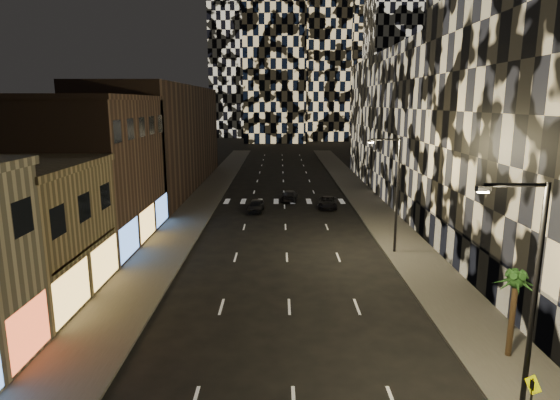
{
  "coord_description": "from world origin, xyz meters",
  "views": [
    {
      "loc": [
        -0.56,
        -5.69,
        11.81
      ],
      "look_at": [
        -0.54,
        22.08,
        6.0
      ],
      "focal_mm": 30.0,
      "sensor_mm": 36.0,
      "label": 1
    }
  ],
  "objects_px": {
    "streetlight_near": "(529,287)",
    "car_dark_midlane": "(256,206)",
    "ped_sign": "(532,395)",
    "car_dark_rightlane": "(328,202)",
    "car_dark_oncoming": "(290,196)",
    "palm_tree": "(515,286)",
    "streetlight_far": "(394,187)"
  },
  "relations": [
    {
      "from": "streetlight_near",
      "to": "car_dark_oncoming",
      "type": "xyz_separation_m",
      "value": [
        -7.71,
        40.3,
        -4.7
      ]
    },
    {
      "from": "car_dark_midlane",
      "to": "car_dark_rightlane",
      "type": "relative_size",
      "value": 0.88
    },
    {
      "from": "car_dark_rightlane",
      "to": "palm_tree",
      "type": "bearing_deg",
      "value": -73.89
    },
    {
      "from": "streetlight_far",
      "to": "ped_sign",
      "type": "distance_m",
      "value": 21.35
    },
    {
      "from": "car_dark_rightlane",
      "to": "palm_tree",
      "type": "relative_size",
      "value": 1.08
    },
    {
      "from": "streetlight_near",
      "to": "palm_tree",
      "type": "height_order",
      "value": "streetlight_near"
    },
    {
      "from": "streetlight_far",
      "to": "ped_sign",
      "type": "bearing_deg",
      "value": -90.15
    },
    {
      "from": "car_dark_rightlane",
      "to": "streetlight_far",
      "type": "bearing_deg",
      "value": -71.41
    },
    {
      "from": "car_dark_oncoming",
      "to": "ped_sign",
      "type": "distance_m",
      "value": 42.05
    },
    {
      "from": "streetlight_near",
      "to": "ped_sign",
      "type": "height_order",
      "value": "streetlight_near"
    },
    {
      "from": "car_dark_rightlane",
      "to": "ped_sign",
      "type": "xyz_separation_m",
      "value": [
        3.38,
        -37.4,
        1.11
      ]
    },
    {
      "from": "streetlight_near",
      "to": "car_dark_midlane",
      "type": "relative_size",
      "value": 2.25
    },
    {
      "from": "car_dark_rightlane",
      "to": "car_dark_oncoming",
      "type": "bearing_deg",
      "value": 144.01
    },
    {
      "from": "ped_sign",
      "to": "car_dark_midlane",
      "type": "bearing_deg",
      "value": 96.77
    },
    {
      "from": "streetlight_near",
      "to": "streetlight_far",
      "type": "distance_m",
      "value": 20.0
    },
    {
      "from": "car_dark_rightlane",
      "to": "palm_tree",
      "type": "xyz_separation_m",
      "value": [
        5.29,
        -31.99,
        2.98
      ]
    },
    {
      "from": "streetlight_near",
      "to": "car_dark_oncoming",
      "type": "relative_size",
      "value": 2.01
    },
    {
      "from": "streetlight_far",
      "to": "car_dark_oncoming",
      "type": "bearing_deg",
      "value": 110.79
    },
    {
      "from": "car_dark_rightlane",
      "to": "palm_tree",
      "type": "distance_m",
      "value": 32.56
    },
    {
      "from": "car_dark_midlane",
      "to": "ped_sign",
      "type": "xyz_separation_m",
      "value": [
        11.47,
        -35.48,
        1.06
      ]
    },
    {
      "from": "car_dark_rightlane",
      "to": "ped_sign",
      "type": "bearing_deg",
      "value": -78.11
    },
    {
      "from": "streetlight_near",
      "to": "car_dark_midlane",
      "type": "bearing_deg",
      "value": 108.5
    },
    {
      "from": "car_dark_midlane",
      "to": "car_dark_rightlane",
      "type": "distance_m",
      "value": 8.31
    },
    {
      "from": "car_dark_oncoming",
      "to": "ped_sign",
      "type": "bearing_deg",
      "value": 106.86
    },
    {
      "from": "streetlight_near",
      "to": "car_dark_oncoming",
      "type": "distance_m",
      "value": 41.3
    },
    {
      "from": "streetlight_near",
      "to": "car_dark_rightlane",
      "type": "xyz_separation_m",
      "value": [
        -3.44,
        36.36,
        -4.72
      ]
    },
    {
      "from": "streetlight_near",
      "to": "ped_sign",
      "type": "relative_size",
      "value": 3.79
    },
    {
      "from": "car_dark_midlane",
      "to": "streetlight_near",
      "type": "bearing_deg",
      "value": -67.15
    },
    {
      "from": "streetlight_near",
      "to": "car_dark_rightlane",
      "type": "distance_m",
      "value": 36.82
    },
    {
      "from": "streetlight_near",
      "to": "palm_tree",
      "type": "distance_m",
      "value": 5.05
    },
    {
      "from": "car_dark_midlane",
      "to": "car_dark_oncoming",
      "type": "distance_m",
      "value": 6.99
    },
    {
      "from": "streetlight_far",
      "to": "streetlight_near",
      "type": "bearing_deg",
      "value": -90.0
    }
  ]
}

